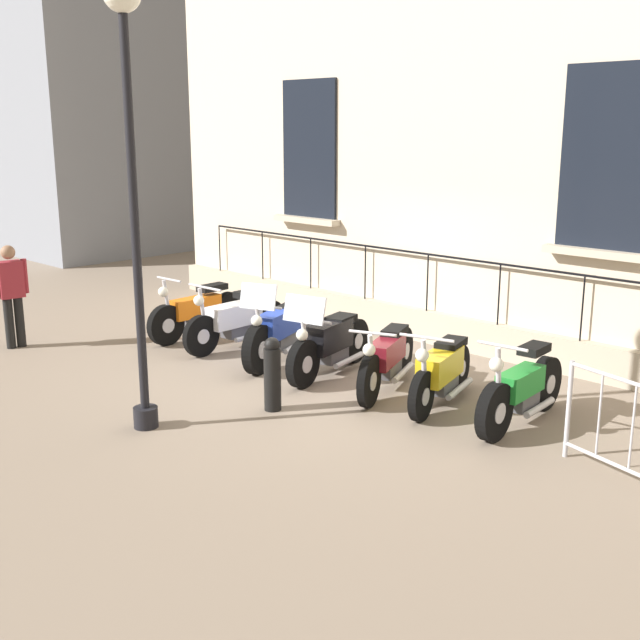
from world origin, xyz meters
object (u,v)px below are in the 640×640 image
at_px(motorcycle_maroon, 387,358).
at_px(pedestrian_standing, 12,291).
at_px(motorcycle_blue, 281,330).
at_px(motorcycle_black, 329,343).
at_px(motorcycle_yellow, 441,372).
at_px(bollard, 272,374).
at_px(motorcycle_orange, 198,313).
at_px(motorcycle_green, 521,391).
at_px(motorcycle_white, 236,320).
at_px(lamppost, 131,148).

height_order(motorcycle_maroon, pedestrian_standing, pedestrian_standing).
relative_size(motorcycle_blue, motorcycle_black, 1.04).
relative_size(motorcycle_blue, motorcycle_yellow, 1.14).
distance_m(motorcycle_blue, bollard, 2.10).
bearing_deg(motorcycle_black, motorcycle_orange, -89.27).
relative_size(motorcycle_blue, motorcycle_green, 1.07).
xyz_separation_m(motorcycle_orange, motorcycle_maroon, (-0.10, 3.89, 0.01)).
xyz_separation_m(motorcycle_blue, motorcycle_yellow, (-0.06, 2.82, -0.04)).
bearing_deg(motorcycle_green, bollard, -55.38).
height_order(motorcycle_white, pedestrian_standing, pedestrian_standing).
relative_size(motorcycle_green, lamppost, 0.40).
distance_m(motorcycle_yellow, bollard, 2.08).
bearing_deg(motorcycle_white, motorcycle_blue, 89.98).
height_order(motorcycle_yellow, lamppost, lamppost).
relative_size(motorcycle_blue, motorcycle_maroon, 1.05).
height_order(motorcycle_blue, motorcycle_yellow, motorcycle_blue).
xyz_separation_m(motorcycle_maroon, bollard, (1.56, -0.51, 0.04)).
bearing_deg(motorcycle_orange, pedestrian_standing, -33.75).
distance_m(motorcycle_white, motorcycle_green, 4.89).
distance_m(motorcycle_green, lamppost, 5.11).
xyz_separation_m(motorcycle_maroon, lamppost, (2.96, -1.15, 2.72)).
height_order(bollard, pedestrian_standing, pedestrian_standing).
xyz_separation_m(motorcycle_orange, motorcycle_black, (-0.04, 2.91, 0.04)).
relative_size(motorcycle_orange, motorcycle_yellow, 1.07).
bearing_deg(pedestrian_standing, motorcycle_orange, 146.25).
bearing_deg(motorcycle_white, motorcycle_yellow, 90.91).
height_order(motorcycle_orange, motorcycle_yellow, motorcycle_orange).
relative_size(motorcycle_orange, bollard, 2.15).
bearing_deg(motorcycle_blue, lamppost, 15.85).
relative_size(motorcycle_maroon, bollard, 2.18).
height_order(motorcycle_blue, bollard, motorcycle_blue).
bearing_deg(motorcycle_blue, pedestrian_standing, -55.49).
bearing_deg(motorcycle_black, bollard, 17.29).
bearing_deg(motorcycle_blue, motorcycle_yellow, 91.24).
relative_size(lamppost, bollard, 5.33).
bearing_deg(motorcycle_black, lamppost, -3.28).
distance_m(motorcycle_blue, motorcycle_black, 0.99).
relative_size(motorcycle_maroon, lamppost, 0.41).
relative_size(motorcycle_white, motorcycle_maroon, 1.03).
bearing_deg(lamppost, motorcycle_white, -147.71).
bearing_deg(motorcycle_yellow, motorcycle_maroon, -89.48).
bearing_deg(pedestrian_standing, motorcycle_maroon, 114.19).
distance_m(motorcycle_black, motorcycle_yellow, 1.83).
bearing_deg(motorcycle_orange, motorcycle_green, 92.02).
relative_size(motorcycle_orange, motorcycle_white, 0.96).
bearing_deg(lamppost, motorcycle_green, 135.17).
bearing_deg(motorcycle_orange, motorcycle_white, 93.02).
xyz_separation_m(motorcycle_maroon, motorcycle_green, (-0.10, 1.90, -0.01)).
distance_m(motorcycle_orange, bollard, 3.68).
distance_m(motorcycle_maroon, pedestrian_standing, 6.01).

